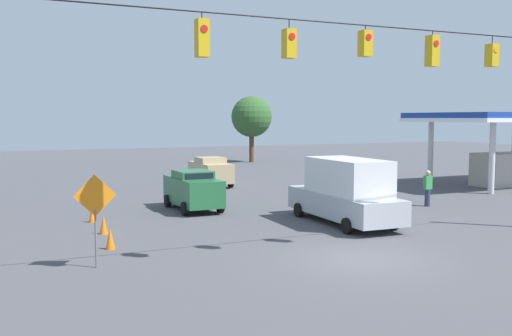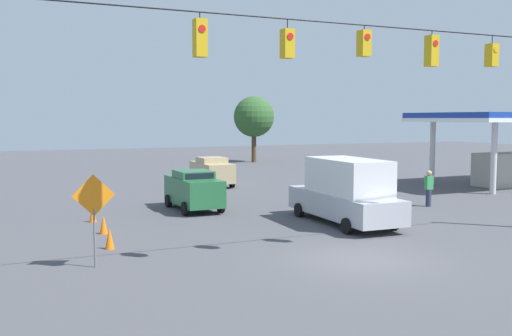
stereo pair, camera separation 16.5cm
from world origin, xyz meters
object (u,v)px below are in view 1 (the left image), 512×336
box_truck_silver_crossing_near (345,192)px  traffic_cone_second (104,225)px  pedestrian (428,188)px  overhead_signal_span (362,95)px  traffic_cone_nearest (110,238)px  sedan_green_withflow_mid (193,189)px  tree_horizon_left (252,117)px  sedan_tan_oncoming_deep (210,171)px  work_zone_sign (95,203)px  traffic_cone_third (92,214)px  gas_station (505,133)px

box_truck_silver_crossing_near → traffic_cone_second: (9.82, -2.05, -1.01)m
pedestrian → overhead_signal_span: bearing=39.1°
traffic_cone_nearest → sedan_green_withflow_mid: bearing=-127.6°
overhead_signal_span → traffic_cone_nearest: size_ratio=29.99×
overhead_signal_span → tree_horizon_left: bearing=-109.3°
traffic_cone_nearest → traffic_cone_second: 2.73m
sedan_tan_oncoming_deep → work_zone_sign: (10.31, 18.14, 0.99)m
work_zone_sign → sedan_green_withflow_mid: bearing=-123.7°
traffic_cone_third → tree_horizon_left: 34.83m
sedan_tan_oncoming_deep → traffic_cone_second: (9.23, 13.13, -0.63)m
gas_station → pedestrian: 12.04m
traffic_cone_nearest → tree_horizon_left: (-20.44, -33.56, 4.25)m
overhead_signal_span → tree_horizon_left: 40.71m
sedan_green_withflow_mid → traffic_cone_second: 6.55m
overhead_signal_span → traffic_cone_third: (6.73, -10.35, -4.87)m
box_truck_silver_crossing_near → gas_station: bearing=-157.6°
sedan_green_withflow_mid → traffic_cone_second: bearing=39.4°
gas_station → box_truck_silver_crossing_near: bearing=22.4°
overhead_signal_span → traffic_cone_nearest: overhead_signal_span is taller
traffic_cone_second → traffic_cone_third: 2.79m
traffic_cone_nearest → gas_station: 28.59m
sedan_green_withflow_mid → pedestrian: sedan_green_withflow_mid is taller
sedan_green_withflow_mid → traffic_cone_third: size_ratio=5.73×
gas_station → tree_horizon_left: 26.69m
gas_station → traffic_cone_third: bearing=4.8°
sedan_green_withflow_mid → work_zone_sign: work_zone_sign is taller
box_truck_silver_crossing_near → work_zone_sign: 11.31m
traffic_cone_third → pedestrian: size_ratio=0.40×
traffic_cone_nearest → traffic_cone_second: (-0.24, -2.72, 0.00)m
overhead_signal_span → gas_station: size_ratio=1.97×
gas_station → sedan_green_withflow_mid: bearing=2.4°
traffic_cone_third → gas_station: size_ratio=0.07×
sedan_tan_oncoming_deep → traffic_cone_nearest: bearing=59.1°
overhead_signal_span → tree_horizon_left: overhead_signal_span is taller
sedan_tan_oncoming_deep → traffic_cone_nearest: (9.47, 15.84, -0.63)m
traffic_cone_nearest → traffic_cone_second: same height
traffic_cone_third → gas_station: (-27.09, -2.29, 3.18)m
overhead_signal_span → tree_horizon_left: size_ratio=3.33×
sedan_tan_oncoming_deep → sedan_green_withflow_mid: bearing=65.0°
gas_station → work_zone_sign: 29.95m
overhead_signal_span → work_zone_sign: bearing=-18.1°
tree_horizon_left → traffic_cone_third: bearing=54.2°
overhead_signal_span → traffic_cone_nearest: 9.79m
sedan_tan_oncoming_deep → pedestrian: 14.72m
traffic_cone_nearest → traffic_cone_third: same height
gas_station → work_zone_sign: bearing=19.7°
sedan_green_withflow_mid → traffic_cone_second: sedan_green_withflow_mid is taller
traffic_cone_second → work_zone_sign: bearing=77.9°
sedan_green_withflow_mid → work_zone_sign: size_ratio=1.51×
sedan_tan_oncoming_deep → tree_horizon_left: tree_horizon_left is taller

